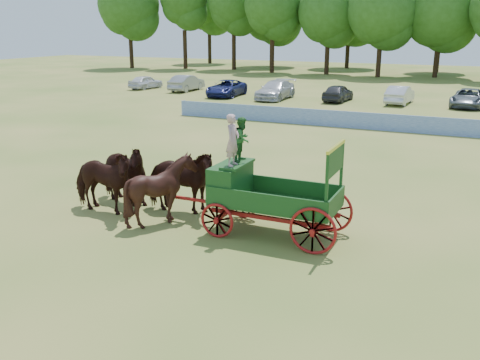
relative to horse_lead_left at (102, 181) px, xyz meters
The scene contains 9 objects.
ground 6.01m from the horse_lead_left, 13.08° to the left, with size 160.00×160.00×0.00m, color #A38B49.
horse_lead_left is the anchor object (origin of this frame).
horse_lead_right 1.10m from the horse_lead_left, 90.00° to the left, with size 1.22×2.67×2.25m, color black.
horse_wheel_left 2.40m from the horse_lead_left, ahead, with size 1.82×2.05×2.26m, color black.
horse_wheel_right 2.64m from the horse_lead_left, 24.62° to the left, with size 1.22×2.67×2.25m, color black.
farm_dray 5.43m from the horse_lead_left, ahead, with size 6.00×2.00×3.71m.
sponsor_banner 19.92m from the horse_lead_left, 76.21° to the left, with size 26.00×0.08×1.05m, color #1C4897.
parked_cars 31.82m from the horse_lead_left, 84.01° to the left, with size 48.83×7.65×1.64m.
treeline 61.59m from the horse_lead_left, 89.87° to the left, with size 90.77×23.13×14.39m.
Camera 1 is at (5.79, -15.26, 6.21)m, focal length 40.00 mm.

